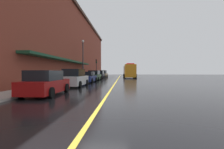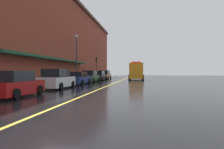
{
  "view_description": "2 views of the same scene",
  "coord_description": "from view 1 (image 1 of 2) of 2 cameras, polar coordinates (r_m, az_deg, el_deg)",
  "views": [
    {
      "loc": [
        1.02,
        -7.72,
        1.54
      ],
      "look_at": [
        -1.2,
        26.07,
        0.94
      ],
      "focal_mm": 26.58,
      "sensor_mm": 36.0,
      "label": 1
    },
    {
      "loc": [
        3.8,
        -8.99,
        1.56
      ],
      "look_at": [
        -1.53,
        27.09,
        1.06
      ],
      "focal_mm": 33.37,
      "sensor_mm": 36.0,
      "label": 2
    }
  ],
  "objects": [
    {
      "name": "parked_car_4",
      "position": [
        35.6,
        -4.18,
        -0.16
      ],
      "size": [
        1.98,
        4.76,
        1.74
      ],
      "rotation": [
        0.0,
        0.0,
        1.56
      ],
      "color": "black",
      "rests_on": "ground"
    },
    {
      "name": "ground_plane",
      "position": [
        32.77,
        1.97,
        -1.68
      ],
      "size": [
        112.0,
        112.0,
        0.0
      ],
      "primitive_type": "plane",
      "color": "black"
    },
    {
      "name": "traffic_light_near",
      "position": [
        39.75,
        -5.39,
        3.34
      ],
      "size": [
        0.38,
        0.36,
        4.3
      ],
      "color": "#232326",
      "rests_on": "sidewalk_left"
    },
    {
      "name": "parked_car_1",
      "position": [
        17.58,
        -12.76,
        -1.29
      ],
      "size": [
        2.13,
        4.75,
        1.8
      ],
      "rotation": [
        0.0,
        0.0,
        1.56
      ],
      "color": "silver",
      "rests_on": "ground"
    },
    {
      "name": "parking_meter_1",
      "position": [
        28.99,
        -8.94,
        0.06
      ],
      "size": [
        0.14,
        0.18,
        1.33
      ],
      "color": "#4C4C51",
      "rests_on": "sidewalk_left"
    },
    {
      "name": "brick_building_left",
      "position": [
        35.08,
        -20.11,
        9.83
      ],
      "size": [
        12.32,
        64.0,
        13.88
      ],
      "color": "brown",
      "rests_on": "ground"
    },
    {
      "name": "street_lamp_left",
      "position": [
        29.58,
        -9.96,
        6.55
      ],
      "size": [
        0.44,
        0.44,
        6.94
      ],
      "color": "#33383D",
      "rests_on": "sidewalk_left"
    },
    {
      "name": "parked_car_5",
      "position": [
        41.09,
        -3.07,
        0.07
      ],
      "size": [
        2.09,
        4.58,
        1.85
      ],
      "rotation": [
        0.0,
        0.0,
        1.55
      ],
      "color": "#A5844C",
      "rests_on": "ground"
    },
    {
      "name": "parked_car_0",
      "position": [
        11.76,
        -21.8,
        -2.85
      ],
      "size": [
        2.1,
        4.47,
        1.61
      ],
      "rotation": [
        0.0,
        0.0,
        1.59
      ],
      "color": "maroon",
      "rests_on": "ground"
    },
    {
      "name": "sidewalk_left",
      "position": [
        33.54,
        -8.69,
        -1.5
      ],
      "size": [
        2.4,
        70.0,
        0.15
      ],
      "primitive_type": "cube",
      "color": "#ADA8A0",
      "rests_on": "ground"
    },
    {
      "name": "lane_center_stripe",
      "position": [
        32.77,
        1.97,
        -1.67
      ],
      "size": [
        0.16,
        70.0,
        0.01
      ],
      "primitive_type": "cube",
      "color": "gold",
      "rests_on": "ground"
    },
    {
      "name": "utility_truck",
      "position": [
        39.29,
        6.0,
        1.09
      ],
      "size": [
        2.96,
        8.46,
        3.35
      ],
      "rotation": [
        0.0,
        0.0,
        -1.54
      ],
      "color": "orange",
      "rests_on": "ground"
    },
    {
      "name": "parking_meter_2",
      "position": [
        25.8,
        -10.54,
        -0.06
      ],
      "size": [
        0.14,
        0.18,
        1.33
      ],
      "color": "#4C4C51",
      "rests_on": "sidewalk_left"
    },
    {
      "name": "parking_meter_0",
      "position": [
        31.37,
        -7.96,
        0.13
      ],
      "size": [
        0.14,
        0.18,
        1.33
      ],
      "color": "#4C4C51",
      "rests_on": "sidewalk_left"
    },
    {
      "name": "parked_car_2",
      "position": [
        23.93,
        -8.44,
        -0.93
      ],
      "size": [
        2.17,
        4.79,
        1.53
      ],
      "rotation": [
        0.0,
        0.0,
        1.55
      ],
      "color": "navy",
      "rests_on": "ground"
    },
    {
      "name": "parked_car_3",
      "position": [
        29.58,
        -6.07,
        -0.39
      ],
      "size": [
        2.14,
        4.65,
        1.74
      ],
      "rotation": [
        0.0,
        0.0,
        1.55
      ],
      "color": "#2D5133",
      "rests_on": "ground"
    }
  ]
}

